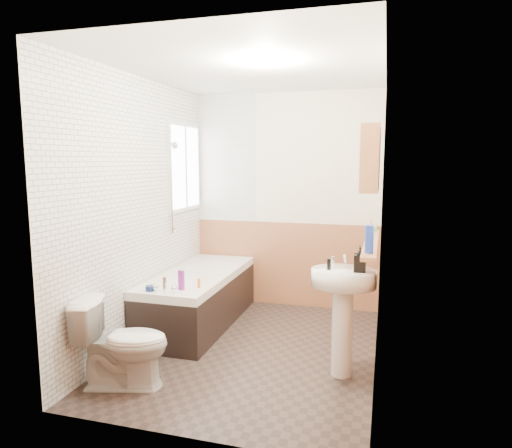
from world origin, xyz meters
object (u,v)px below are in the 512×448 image
at_px(bathtub, 199,297).
at_px(pine_shelf, 371,243).
at_px(sink, 343,300).
at_px(medicine_cabinet, 370,159).
at_px(toilet, 123,343).

height_order(bathtub, pine_shelf, pine_shelf).
bearing_deg(sink, medicine_cabinet, 19.68).
height_order(bathtub, toilet, bathtub).
relative_size(toilet, pine_shelf, 0.55).
relative_size(pine_shelf, medicine_cabinet, 2.29).
bearing_deg(bathtub, medicine_cabinet, -22.67).
bearing_deg(sink, bathtub, 157.63).
height_order(sink, pine_shelf, pine_shelf).
distance_m(sink, pine_shelf, 0.51).
relative_size(bathtub, pine_shelf, 1.38).
xyz_separation_m(toilet, medicine_cabinet, (1.77, 0.69, 1.40)).
height_order(bathtub, medicine_cabinet, medicine_cabinet).
bearing_deg(sink, toilet, -154.26).
bearing_deg(toilet, bathtub, -15.61).
xyz_separation_m(bathtub, pine_shelf, (1.77, -0.75, 0.80)).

